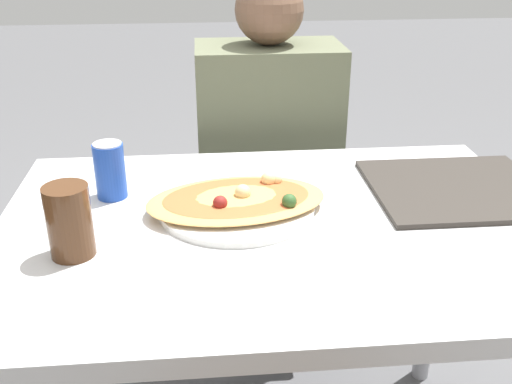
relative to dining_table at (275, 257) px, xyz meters
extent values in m
cube|color=silver|center=(0.00, 0.00, 0.06)|extent=(1.13, 0.79, 0.04)
cylinder|color=#99999E|center=(-0.51, 0.34, -0.31)|extent=(0.05, 0.05, 0.71)
cylinder|color=#99999E|center=(0.51, 0.34, -0.31)|extent=(0.05, 0.05, 0.71)
cube|color=#3F2D1E|center=(0.05, 0.65, -0.24)|extent=(0.40, 0.40, 0.04)
cube|color=#3F2D1E|center=(0.05, 0.84, 0.01)|extent=(0.38, 0.03, 0.46)
cylinder|color=#38383D|center=(0.22, 0.48, -0.46)|extent=(0.03, 0.03, 0.40)
cylinder|color=#38383D|center=(-0.12, 0.48, -0.46)|extent=(0.03, 0.03, 0.40)
cylinder|color=#38383D|center=(0.22, 0.82, -0.46)|extent=(0.03, 0.03, 0.40)
cylinder|color=#38383D|center=(-0.12, 0.82, -0.46)|extent=(0.03, 0.03, 0.40)
cylinder|color=#2D2D38|center=(0.15, 0.53, -0.44)|extent=(0.10, 0.10, 0.44)
cylinder|color=#2D2D38|center=(-0.04, 0.53, -0.44)|extent=(0.10, 0.10, 0.44)
cube|color=#60664C|center=(0.05, 0.62, 0.05)|extent=(0.42, 0.24, 0.53)
sphere|color=brown|center=(0.05, 0.62, 0.41)|extent=(0.19, 0.19, 0.19)
cylinder|color=white|center=(-0.07, 0.06, 0.09)|extent=(0.33, 0.33, 0.01)
ellipsoid|color=tan|center=(-0.07, 0.06, 0.11)|extent=(0.40, 0.28, 0.02)
ellipsoid|color=#D16033|center=(-0.07, 0.06, 0.11)|extent=(0.33, 0.23, 0.01)
sphere|color=beige|center=(-0.06, 0.06, 0.12)|extent=(0.03, 0.03, 0.03)
sphere|color=beige|center=(0.00, 0.13, 0.12)|extent=(0.03, 0.03, 0.03)
sphere|color=maroon|center=(-0.11, 0.02, 0.12)|extent=(0.03, 0.03, 0.03)
sphere|color=beige|center=(0.02, 0.13, 0.12)|extent=(0.03, 0.03, 0.03)
sphere|color=#335928|center=(0.03, 0.01, 0.12)|extent=(0.03, 0.03, 0.03)
cylinder|color=#1E47B2|center=(-0.34, 0.15, 0.14)|extent=(0.07, 0.07, 0.12)
cylinder|color=silver|center=(-0.34, 0.15, 0.21)|extent=(0.06, 0.06, 0.00)
cylinder|color=#4C2D19|center=(-0.38, -0.09, 0.15)|extent=(0.08, 0.08, 0.14)
cube|color=#332D28|center=(0.43, 0.11, 0.09)|extent=(0.39, 0.34, 0.01)
camera|label=1|loc=(-0.14, -1.06, 0.65)|focal=42.00mm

